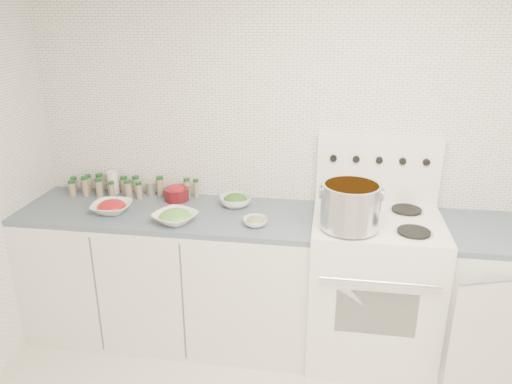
% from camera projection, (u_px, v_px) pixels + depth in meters
% --- Properties ---
extents(room_walls, '(3.54, 3.04, 2.52)m').
position_uv_depth(room_walls, '(276.00, 180.00, 1.69)').
color(room_walls, white).
rests_on(room_walls, ground).
extents(counter_left, '(1.85, 0.62, 0.90)m').
position_uv_depth(counter_left, '(171.00, 273.00, 3.30)').
color(counter_left, white).
rests_on(counter_left, ground).
extents(stove, '(0.76, 0.70, 1.36)m').
position_uv_depth(stove, '(372.00, 283.00, 3.10)').
color(stove, white).
rests_on(stove, ground).
extents(counter_right, '(0.89, 0.75, 0.90)m').
position_uv_depth(counter_right, '(511.00, 301.00, 3.00)').
color(counter_right, white).
rests_on(counter_right, ground).
extents(stock_pot, '(0.35, 0.33, 0.25)m').
position_uv_depth(stock_pot, '(350.00, 204.00, 2.76)').
color(stock_pot, silver).
rests_on(stock_pot, stove).
extents(bowl_tomato, '(0.25, 0.25, 0.08)m').
position_uv_depth(bowl_tomato, '(112.00, 207.00, 3.11)').
color(bowl_tomato, white).
rests_on(bowl_tomato, counter_left).
extents(bowl_snowpea, '(0.32, 0.32, 0.08)m').
position_uv_depth(bowl_snowpea, '(175.00, 217.00, 2.96)').
color(bowl_snowpea, white).
rests_on(bowl_snowpea, counter_left).
extents(bowl_broccoli, '(0.25, 0.25, 0.08)m').
position_uv_depth(bowl_broccoli, '(235.00, 200.00, 3.21)').
color(bowl_broccoli, white).
rests_on(bowl_broccoli, counter_left).
extents(bowl_zucchini, '(0.19, 0.19, 0.06)m').
position_uv_depth(bowl_zucchini, '(255.00, 221.00, 2.92)').
color(bowl_zucchini, white).
rests_on(bowl_zucchini, counter_left).
extents(bowl_pepper, '(0.17, 0.17, 0.10)m').
position_uv_depth(bowl_pepper, '(177.00, 193.00, 3.30)').
color(bowl_pepper, '#510D13').
rests_on(bowl_pepper, counter_left).
extents(salt_canister, '(0.08, 0.08, 0.15)m').
position_uv_depth(salt_canister, '(113.00, 182.00, 3.42)').
color(salt_canister, white).
rests_on(salt_canister, counter_left).
extents(tin_can, '(0.08, 0.08, 0.09)m').
position_uv_depth(tin_can, '(151.00, 188.00, 3.40)').
color(tin_can, '#ACA591').
rests_on(tin_can, counter_left).
extents(spice_cluster, '(0.91, 0.15, 0.14)m').
position_uv_depth(spice_cluster, '(121.00, 186.00, 3.38)').
color(spice_cluster, gray).
rests_on(spice_cluster, counter_left).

